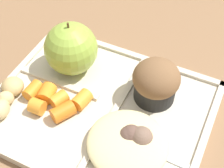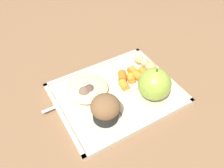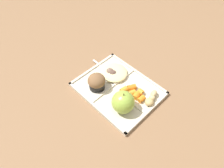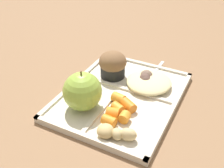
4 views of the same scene
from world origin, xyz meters
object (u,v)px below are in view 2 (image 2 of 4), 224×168
(plastic_fork, at_px, (71,101))
(green_apple, at_px, (155,84))
(bran_muffin, at_px, (105,109))
(lunch_tray, at_px, (117,94))

(plastic_fork, bearing_deg, green_apple, 154.75)
(green_apple, relative_size, bran_muffin, 1.32)
(lunch_tray, distance_m, green_apple, 0.11)
(bran_muffin, distance_m, plastic_fork, 0.12)
(lunch_tray, bearing_deg, green_apple, 144.77)
(plastic_fork, bearing_deg, lunch_tray, 162.57)
(lunch_tray, bearing_deg, plastic_fork, -17.43)
(green_apple, distance_m, bran_muffin, 0.15)
(lunch_tray, relative_size, plastic_fork, 2.35)
(green_apple, bearing_deg, lunch_tray, -35.23)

